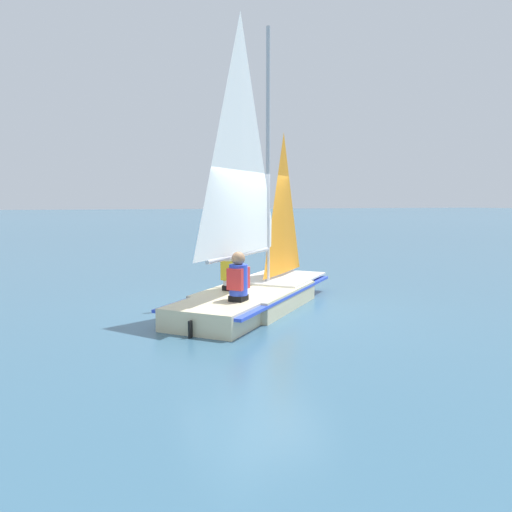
% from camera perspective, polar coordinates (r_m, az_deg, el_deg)
% --- Properties ---
extents(ground_plane, '(260.00, 260.00, 0.00)m').
position_cam_1_polar(ground_plane, '(9.41, -0.00, -5.83)').
color(ground_plane, '#38607A').
extents(sailboat_main, '(4.23, 4.23, 5.23)m').
position_cam_1_polar(sailboat_main, '(9.25, -0.10, -1.34)').
color(sailboat_main, beige).
rests_on(sailboat_main, ground_plane).
extents(sailor_helm, '(0.42, 0.42, 1.16)m').
position_cam_1_polar(sailor_helm, '(9.10, -2.85, -2.28)').
color(sailor_helm, black).
rests_on(sailor_helm, ground_plane).
extents(sailor_crew, '(0.42, 0.42, 1.16)m').
position_cam_1_polar(sailor_crew, '(8.10, -2.02, -3.33)').
color(sailor_crew, black).
rests_on(sailor_crew, ground_plane).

